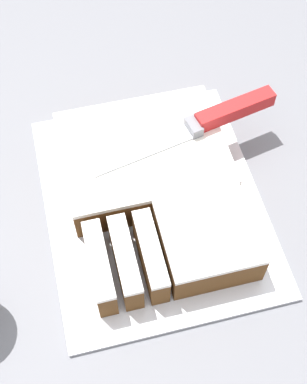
{
  "coord_description": "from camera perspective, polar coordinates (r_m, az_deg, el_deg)",
  "views": [
    {
      "loc": [
        -0.14,
        -0.41,
        1.54
      ],
      "look_at": [
        -0.05,
        -0.04,
        0.92
      ],
      "focal_mm": 50.0,
      "sensor_mm": 36.0,
      "label": 1
    }
  ],
  "objects": [
    {
      "name": "ground_plane",
      "position": [
        1.6,
        1.46,
        -16.13
      ],
      "size": [
        8.0,
        8.0,
        0.0
      ],
      "primitive_type": "plane",
      "color": "#9E9384"
    },
    {
      "name": "cake",
      "position": [
        0.73,
        0.24,
        0.49
      ],
      "size": [
        0.23,
        0.29,
        0.06
      ],
      "color": "brown",
      "rests_on": "cake_board"
    },
    {
      "name": "knife",
      "position": [
        0.76,
        6.74,
        7.94
      ],
      "size": [
        0.28,
        0.08,
        0.02
      ],
      "rotation": [
        0.0,
        0.0,
        3.35
      ],
      "color": "silver",
      "rests_on": "cake"
    },
    {
      "name": "cake_board",
      "position": [
        0.75,
        -0.0,
        -1.26
      ],
      "size": [
        0.3,
        0.37,
        0.01
      ],
      "color": "silver",
      "rests_on": "countertop"
    },
    {
      "name": "countertop",
      "position": [
        1.18,
        1.93,
        -10.28
      ],
      "size": [
        1.4,
        1.1,
        0.89
      ],
      "color": "slate",
      "rests_on": "ground_plane"
    }
  ]
}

